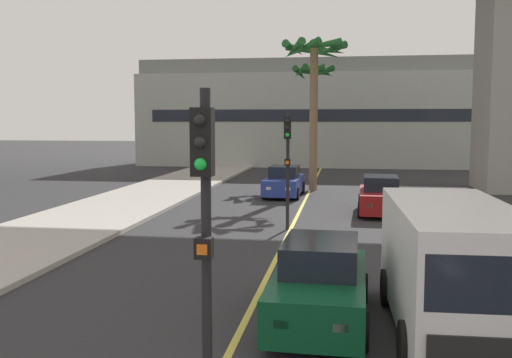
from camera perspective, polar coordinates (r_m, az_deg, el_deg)
name	(u,v)px	position (r m, az deg, el deg)	size (l,w,h in m)	color
lane_stripe_center	(295,220)	(22.36, 3.88, -4.12)	(0.14, 56.00, 0.01)	#DBCC4C
pier_building_backdrop	(323,114)	(51.15, 6.68, 6.40)	(31.68, 8.04, 9.03)	#ADB2A8
car_queue_front	(284,182)	(29.48, 2.80, -0.32)	(1.94, 4.16, 1.56)	navy
car_queue_second	(381,196)	(24.48, 12.25, -1.69)	(1.94, 4.16, 1.56)	maroon
car_queue_third	(320,284)	(11.26, 6.36, -10.32)	(1.93, 4.15, 1.56)	#0C4728
delivery_van	(452,265)	(10.89, 18.88, -8.08)	(2.25, 5.29, 2.36)	white
traffic_light_median_near	(205,220)	(6.56, -5.11, -4.06)	(0.24, 0.37, 4.20)	black
traffic_light_median_far	(288,153)	(20.14, 3.15, 2.56)	(0.24, 0.37, 4.20)	black
palm_tree_near_median	(314,68)	(32.18, 5.82, 10.90)	(3.66, 3.69, 8.31)	brown
palm_tree_mid_median	(313,87)	(38.15, 5.68, 9.05)	(2.90, 2.98, 7.56)	brown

